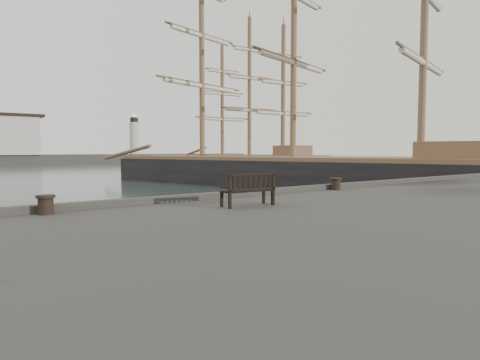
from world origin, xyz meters
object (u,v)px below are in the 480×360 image
object	(u,v)px
tall_ship_main	(293,178)
bench	(248,196)
tall_ship_far	(249,168)
bollard_right	(336,184)
bollard_left	(46,205)

from	to	relation	value
tall_ship_main	bench	bearing A→B (deg)	-152.60
tall_ship_main	tall_ship_far	size ratio (longest dim) A/B	1.45
bench	tall_ship_far	world-z (taller)	tall_ship_far
bench	bollard_right	xyz separation A→B (m)	(5.29, 1.61, -0.04)
bollard_right	tall_ship_main	bearing A→B (deg)	50.24
bollard_right	tall_ship_main	xyz separation A→B (m)	(12.81, 15.40, -1.09)
bench	tall_ship_far	size ratio (longest dim) A/B	0.06
bench	bollard_right	world-z (taller)	bench
bollard_left	tall_ship_main	xyz separation A→B (m)	(22.57, 15.40, -1.08)
tall_ship_main	tall_ship_far	world-z (taller)	tall_ship_main
bench	bollard_left	bearing A→B (deg)	164.39
bench	bollard_left	distance (m)	4.75
bollard_right	tall_ship_main	distance (m)	20.06
bollard_right	tall_ship_far	xyz separation A→B (m)	(22.24, 33.06, -1.06)
bollard_left	tall_ship_far	xyz separation A→B (m)	(32.00, 33.06, -1.06)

